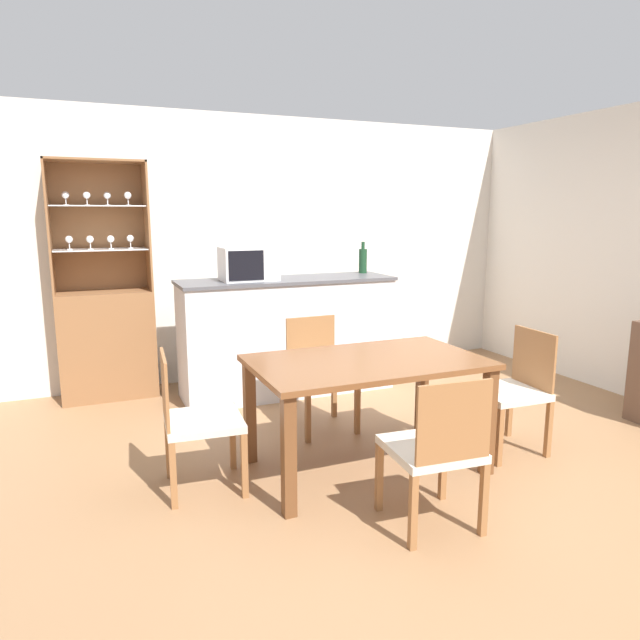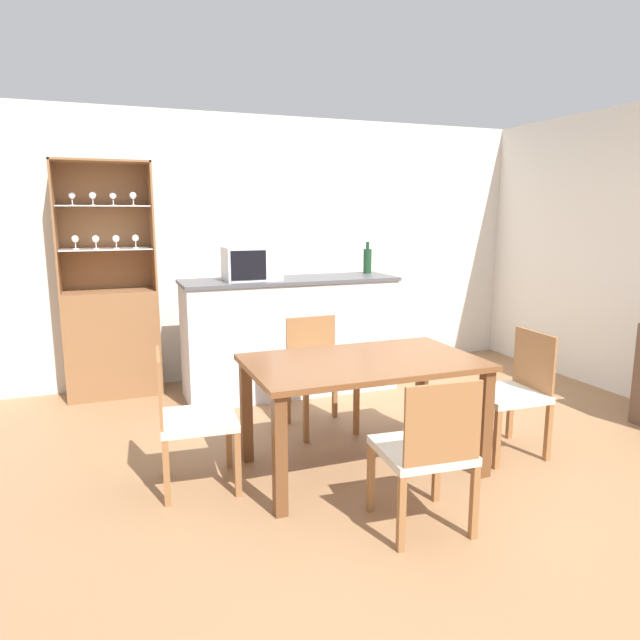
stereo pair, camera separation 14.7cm
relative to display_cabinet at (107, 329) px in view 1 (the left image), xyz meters
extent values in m
plane|color=#936B47|center=(1.72, -2.42, -0.62)|extent=(18.00, 18.00, 0.00)
cube|color=silver|center=(1.72, 0.21, 0.66)|extent=(6.80, 0.06, 2.55)
cube|color=silver|center=(1.52, -0.50, -0.11)|extent=(1.91, 0.56, 1.02)
cube|color=#4C4C51|center=(1.52, -0.50, 0.42)|extent=(1.94, 0.59, 0.03)
cube|color=brown|center=(0.00, -0.01, -0.14)|extent=(0.80, 0.39, 0.95)
cube|color=brown|center=(0.00, 0.17, 0.89)|extent=(0.80, 0.02, 1.11)
cube|color=brown|center=(-0.39, -0.01, 0.89)|extent=(0.02, 0.39, 1.11)
cube|color=brown|center=(0.39, -0.01, 0.89)|extent=(0.02, 0.39, 1.11)
cube|color=brown|center=(0.00, -0.01, 1.44)|extent=(0.80, 0.39, 0.02)
cube|color=white|center=(0.00, -0.01, 0.70)|extent=(0.76, 0.34, 0.01)
cube|color=white|center=(0.00, -0.01, 1.07)|extent=(0.76, 0.34, 0.01)
cylinder|color=white|center=(-0.25, 0.01, 0.71)|extent=(0.04, 0.04, 0.01)
cylinder|color=white|center=(-0.25, 0.01, 0.74)|extent=(0.01, 0.01, 0.06)
sphere|color=white|center=(-0.25, 0.01, 0.79)|extent=(0.06, 0.06, 0.06)
cylinder|color=white|center=(-0.25, 0.03, 1.07)|extent=(0.04, 0.04, 0.01)
cylinder|color=white|center=(-0.25, 0.03, 1.10)|extent=(0.01, 0.01, 0.06)
sphere|color=white|center=(-0.25, 0.03, 1.16)|extent=(0.06, 0.06, 0.06)
cylinder|color=white|center=(-0.08, -0.04, 0.71)|extent=(0.04, 0.04, 0.01)
cylinder|color=white|center=(-0.08, -0.04, 0.74)|extent=(0.01, 0.01, 0.06)
sphere|color=white|center=(-0.08, -0.04, 0.79)|extent=(0.06, 0.06, 0.06)
cylinder|color=white|center=(-0.08, 0.01, 1.07)|extent=(0.04, 0.04, 0.01)
cylinder|color=white|center=(-0.08, 0.01, 1.10)|extent=(0.01, 0.01, 0.06)
sphere|color=white|center=(-0.08, 0.01, 1.16)|extent=(0.06, 0.06, 0.06)
cylinder|color=white|center=(0.08, -0.05, 0.71)|extent=(0.04, 0.04, 0.01)
cylinder|color=white|center=(0.08, -0.05, 0.74)|extent=(0.01, 0.01, 0.06)
sphere|color=white|center=(0.08, -0.05, 0.79)|extent=(0.06, 0.06, 0.06)
cylinder|color=white|center=(0.08, 0.02, 1.07)|extent=(0.04, 0.04, 0.01)
cylinder|color=white|center=(0.08, 0.02, 1.10)|extent=(0.01, 0.01, 0.06)
sphere|color=white|center=(0.08, 0.02, 1.16)|extent=(0.06, 0.06, 0.06)
cylinder|color=white|center=(0.25, 0.00, 0.71)|extent=(0.04, 0.04, 0.01)
cylinder|color=white|center=(0.25, 0.00, 0.74)|extent=(0.01, 0.01, 0.06)
sphere|color=white|center=(0.25, 0.00, 0.79)|extent=(0.06, 0.06, 0.06)
cylinder|color=white|center=(0.25, -0.02, 1.07)|extent=(0.04, 0.04, 0.01)
cylinder|color=white|center=(0.25, -0.02, 1.10)|extent=(0.01, 0.01, 0.06)
sphere|color=white|center=(0.25, -0.02, 1.16)|extent=(0.06, 0.06, 0.06)
cube|color=brown|center=(1.44, -2.20, 0.09)|extent=(1.45, 0.87, 0.04)
cube|color=brown|center=(0.78, -2.58, -0.28)|extent=(0.07, 0.07, 0.69)
cube|color=brown|center=(2.11, -2.58, -0.28)|extent=(0.07, 0.07, 0.69)
cube|color=brown|center=(0.78, -1.82, -0.28)|extent=(0.07, 0.07, 0.69)
cube|color=brown|center=(2.11, -1.82, -0.28)|extent=(0.07, 0.07, 0.69)
cube|color=beige|center=(2.46, -2.33, -0.20)|extent=(0.46, 0.46, 0.05)
cube|color=#936038|center=(2.67, -2.34, 0.02)|extent=(0.03, 0.40, 0.40)
cube|color=#936038|center=(2.25, -2.52, -0.42)|extent=(0.04, 0.04, 0.39)
cube|color=#936038|center=(2.26, -2.12, -0.42)|extent=(0.04, 0.04, 0.39)
cube|color=#936038|center=(2.65, -2.54, -0.42)|extent=(0.04, 0.04, 0.39)
cube|color=#936038|center=(2.66, -2.14, -0.42)|extent=(0.04, 0.04, 0.39)
cube|color=beige|center=(1.44, -2.93, -0.20)|extent=(0.47, 0.47, 0.05)
cube|color=#936038|center=(1.43, -3.14, 0.02)|extent=(0.40, 0.05, 0.40)
cube|color=#936038|center=(1.26, -2.71, -0.42)|extent=(0.04, 0.04, 0.39)
cube|color=#936038|center=(1.66, -2.74, -0.42)|extent=(0.04, 0.04, 0.39)
cube|color=#936038|center=(1.23, -3.11, -0.42)|extent=(0.04, 0.04, 0.39)
cube|color=#936038|center=(1.63, -3.14, -0.42)|extent=(0.04, 0.04, 0.39)
cube|color=beige|center=(1.44, -1.47, -0.20)|extent=(0.45, 0.45, 0.05)
cube|color=#936038|center=(1.44, -1.26, 0.02)|extent=(0.40, 0.03, 0.40)
cube|color=#936038|center=(1.65, -1.67, -0.42)|extent=(0.04, 0.04, 0.39)
cube|color=#936038|center=(1.25, -1.68, -0.42)|extent=(0.04, 0.04, 0.39)
cube|color=#936038|center=(1.64, -1.27, -0.42)|extent=(0.04, 0.04, 0.39)
cube|color=#936038|center=(1.24, -1.28, -0.42)|extent=(0.04, 0.04, 0.39)
cube|color=beige|center=(0.43, -2.07, -0.20)|extent=(0.47, 0.47, 0.05)
cube|color=#936038|center=(0.22, -2.05, 0.02)|extent=(0.05, 0.40, 0.40)
cube|color=#936038|center=(0.65, -1.88, -0.42)|extent=(0.04, 0.04, 0.39)
cube|color=#936038|center=(0.61, -2.28, -0.42)|extent=(0.04, 0.04, 0.39)
cube|color=#936038|center=(0.25, -1.85, -0.42)|extent=(0.04, 0.04, 0.39)
cube|color=#936038|center=(0.21, -2.25, -0.42)|extent=(0.04, 0.04, 0.39)
cube|color=silver|center=(1.17, -0.50, 0.58)|extent=(0.47, 0.32, 0.29)
cube|color=black|center=(1.10, -0.66, 0.58)|extent=(0.30, 0.01, 0.25)
cylinder|color=#193D23|center=(2.36, -0.35, 0.55)|extent=(0.08, 0.08, 0.23)
cylinder|color=#193D23|center=(2.36, -0.35, 0.70)|extent=(0.03, 0.03, 0.07)
camera|label=1|loc=(-0.18, -5.28, 1.01)|focal=32.00mm
camera|label=2|loc=(-0.04, -5.33, 1.01)|focal=32.00mm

